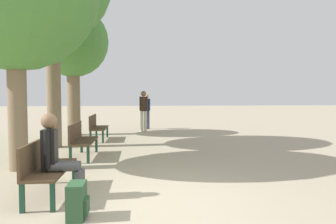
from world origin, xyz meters
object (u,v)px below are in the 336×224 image
(bench_row_1, at_px, (81,138))
(tree_row_2, at_px, (73,43))
(bench_row_0, at_px, (45,164))
(backpack, at_px, (77,201))
(person_seated, at_px, (58,154))
(pedestrian_near, at_px, (147,109))
(pedestrian_mid, at_px, (144,108))
(bench_row_2, at_px, (97,126))

(bench_row_1, relative_size, tree_row_2, 0.31)
(bench_row_0, bearing_deg, backpack, -56.13)
(person_seated, bearing_deg, pedestrian_near, 80.92)
(bench_row_0, height_order, pedestrian_near, pedestrian_near)
(person_seated, relative_size, pedestrian_mid, 0.76)
(pedestrian_mid, bearing_deg, person_seated, -99.05)
(bench_row_0, distance_m, person_seated, 0.35)
(bench_row_1, height_order, pedestrian_near, pedestrian_near)
(bench_row_2, bearing_deg, person_seated, -87.88)
(bench_row_2, bearing_deg, bench_row_0, -90.00)
(bench_row_1, xyz_separation_m, tree_row_2, (-1.06, 4.65, 3.05))
(pedestrian_near, relative_size, pedestrian_mid, 0.93)
(backpack, bearing_deg, person_seated, 117.87)
(pedestrian_mid, bearing_deg, bench_row_2, -123.37)
(bench_row_1, relative_size, backpack, 3.37)
(bench_row_2, relative_size, pedestrian_mid, 0.90)
(bench_row_0, relative_size, backpack, 3.37)
(person_seated, distance_m, pedestrian_mid, 9.06)
(bench_row_1, distance_m, bench_row_2, 3.12)
(tree_row_2, height_order, backpack, tree_row_2)
(tree_row_2, xyz_separation_m, pedestrian_near, (2.87, 1.91, -2.62))
(backpack, relative_size, pedestrian_near, 0.29)
(bench_row_0, relative_size, pedestrian_mid, 0.90)
(person_seated, bearing_deg, bench_row_1, 94.11)
(person_seated, distance_m, pedestrian_near, 9.99)
(bench_row_1, height_order, backpack, bench_row_1)
(bench_row_2, xyz_separation_m, pedestrian_mid, (1.66, 2.52, 0.49))
(tree_row_2, bearing_deg, bench_row_0, -82.24)
(bench_row_0, bearing_deg, pedestrian_near, 79.39)
(bench_row_2, relative_size, tree_row_2, 0.31)
(bench_row_0, height_order, backpack, bench_row_0)
(backpack, bearing_deg, pedestrian_near, 83.91)
(bench_row_0, distance_m, pedestrian_near, 9.86)
(backpack, bearing_deg, pedestrian_mid, 84.22)
(bench_row_0, distance_m, bench_row_1, 3.12)
(person_seated, height_order, pedestrian_mid, pedestrian_mid)
(bench_row_1, relative_size, pedestrian_mid, 0.90)
(pedestrian_near, bearing_deg, backpack, -96.09)
(bench_row_0, relative_size, bench_row_1, 1.00)
(pedestrian_near, bearing_deg, person_seated, -99.08)
(bench_row_0, xyz_separation_m, bench_row_2, (0.00, 6.24, 0.00))
(tree_row_2, xyz_separation_m, person_seated, (1.30, -7.95, -2.86))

